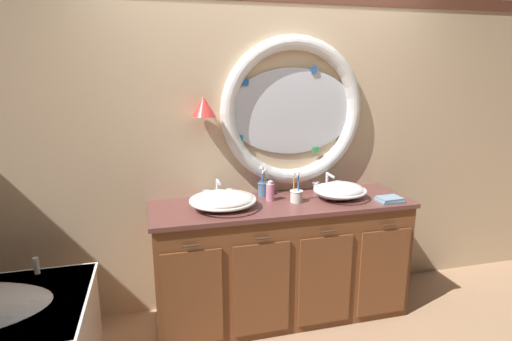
{
  "coord_description": "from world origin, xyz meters",
  "views": [
    {
      "loc": [
        -0.84,
        -2.34,
        1.8
      ],
      "look_at": [
        -0.17,
        0.25,
        1.14
      ],
      "focal_mm": 28.23,
      "sensor_mm": 36.0,
      "label": 1
    }
  ],
  "objects": [
    {
      "name": "ground_plane",
      "position": [
        0.0,
        0.0,
        0.0
      ],
      "size": [
        14.0,
        14.0,
        0.0
      ],
      "primitive_type": "plane",
      "color": "tan"
    },
    {
      "name": "back_wall_assembly",
      "position": [
        0.02,
        0.58,
        1.32
      ],
      "size": [
        6.4,
        0.26,
        2.6
      ],
      "color": "#D6B78E",
      "rests_on": "ground_plane"
    },
    {
      "name": "vanity_counter",
      "position": [
        0.03,
        0.27,
        0.45
      ],
      "size": [
        1.86,
        0.6,
        0.89
      ],
      "color": "brown",
      "rests_on": "ground_plane"
    },
    {
      "name": "sink_basin_left",
      "position": [
        -0.41,
        0.24,
        0.95
      ],
      "size": [
        0.46,
        0.46,
        0.11
      ],
      "color": "white",
      "rests_on": "vanity_counter"
    },
    {
      "name": "sink_basin_right",
      "position": [
        0.46,
        0.24,
        0.95
      ],
      "size": [
        0.39,
        0.39,
        0.12
      ],
      "color": "white",
      "rests_on": "vanity_counter"
    },
    {
      "name": "faucet_set_left",
      "position": [
        -0.41,
        0.47,
        0.95
      ],
      "size": [
        0.22,
        0.13,
        0.15
      ],
      "color": "silver",
      "rests_on": "vanity_counter"
    },
    {
      "name": "faucet_set_right",
      "position": [
        0.46,
        0.47,
        0.95
      ],
      "size": [
        0.24,
        0.14,
        0.15
      ],
      "color": "silver",
      "rests_on": "vanity_counter"
    },
    {
      "name": "toothbrush_holder_left",
      "position": [
        -0.06,
        0.46,
        0.95
      ],
      "size": [
        0.09,
        0.09,
        0.22
      ],
      "color": "slate",
      "rests_on": "vanity_counter"
    },
    {
      "name": "toothbrush_holder_right",
      "position": [
        0.12,
        0.25,
        0.94
      ],
      "size": [
        0.09,
        0.09,
        0.22
      ],
      "color": "white",
      "rests_on": "vanity_counter"
    },
    {
      "name": "soap_dispenser",
      "position": [
        -0.05,
        0.32,
        0.96
      ],
      "size": [
        0.06,
        0.07,
        0.15
      ],
      "color": "pink",
      "rests_on": "vanity_counter"
    },
    {
      "name": "folded_hand_towel",
      "position": [
        0.78,
        0.09,
        0.91
      ],
      "size": [
        0.18,
        0.13,
        0.03
      ],
      "color": "#7593A8",
      "rests_on": "vanity_counter"
    }
  ]
}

